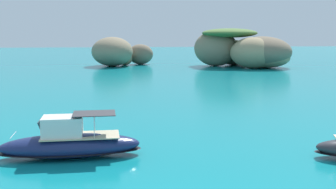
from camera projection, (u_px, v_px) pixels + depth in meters
islet_large at (245, 51)px, 89.81m from camera, size 21.42×21.82×8.25m
islet_small at (118, 52)px, 92.94m from camera, size 14.53×13.74×6.41m
motorboat_navy at (70, 143)px, 24.69m from camera, size 8.46×2.81×2.63m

